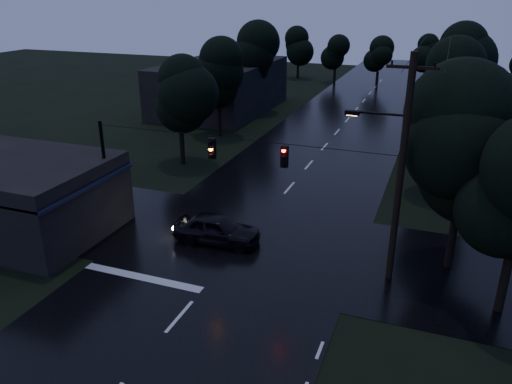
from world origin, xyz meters
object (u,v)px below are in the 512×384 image
Objects in this scene: storefront at (1,193)px; car at (217,229)px; utility_pole_far at (434,115)px; utility_pole_main at (399,168)px.

storefront is 2.70× the size of car.
utility_pole_main is at bearing -93.00° from utility_pole_far.
utility_pole_main is (20.36, 2.00, 3.24)m from storefront.
utility_pole_main is 9.78m from car.
car is at bearing 177.43° from utility_pole_main.
car is (11.68, 2.39, -1.25)m from storefront.
storefront is 11.99m from car.
utility_pole_far is (21.25, 19.00, 1.86)m from storefront.
car is at bearing -119.94° from utility_pole_far.
utility_pole_main reaches higher than utility_pole_far.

